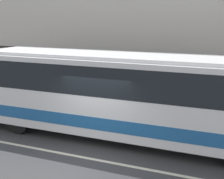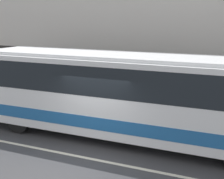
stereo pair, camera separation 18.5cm
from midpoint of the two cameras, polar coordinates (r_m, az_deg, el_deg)
ground_plane at (r=10.46m, az=-5.43°, el=-12.33°), size 60.00×60.00×0.00m
sidewalk at (r=15.02m, az=4.03°, el=-3.87°), size 60.00×2.65×0.16m
lane_stripe at (r=10.46m, az=-5.43°, el=-12.31°), size 54.00×0.14×0.01m
transit_bus at (r=11.58m, az=0.18°, el=-0.29°), size 12.18×2.57×3.17m
pedestrian_waiting at (r=15.37m, az=-2.79°, el=0.09°), size 0.36×0.36×1.77m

